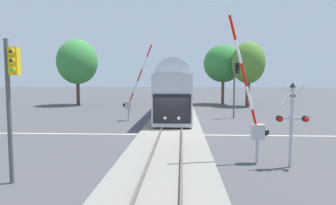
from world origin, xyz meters
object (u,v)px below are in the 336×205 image
object	(u,v)px
commuter_train	(177,86)
oak_far_right	(248,63)
crossing_gate_near	(255,118)
traffic_signal_near_left	(11,88)
elm_centre_background	(223,64)
crossing_gate_far	(131,97)
traffic_signal_far_side	(236,79)
crossing_signal_mast	(292,116)
pine_left_background	(77,62)

from	to	relation	value
commuter_train	oak_far_right	xyz separation A→B (m)	(9.83, -0.04, 3.20)
crossing_gate_near	traffic_signal_near_left	size ratio (longest dim) A/B	1.27
oak_far_right	elm_centre_background	distance (m)	4.30
crossing_gate_far	traffic_signal_far_side	size ratio (longest dim) A/B	1.22
crossing_signal_mast	elm_centre_background	size ratio (longest dim) A/B	0.42
traffic_signal_near_left	traffic_signal_far_side	world-z (taller)	traffic_signal_far_side
crossing_signal_mast	crossing_gate_far	distance (m)	16.71
oak_far_right	commuter_train	bearing A→B (deg)	179.79
commuter_train	crossing_gate_near	size ratio (longest dim) A/B	6.43
crossing_gate_near	pine_left_background	bearing A→B (deg)	123.02
traffic_signal_far_side	oak_far_right	xyz separation A→B (m)	(3.91, 12.40, 2.19)
traffic_signal_far_side	elm_centre_background	world-z (taller)	elm_centre_background
crossing_signal_mast	pine_left_background	size ratio (longest dim) A/B	0.39
traffic_signal_near_left	elm_centre_background	xyz separation A→B (m)	(12.27, 33.83, 2.50)
crossing_gate_near	oak_far_right	xyz separation A→B (m)	(5.76, 27.65, 3.89)
crossing_signal_mast	crossing_gate_far	bearing A→B (deg)	124.29
traffic_signal_near_left	traffic_signal_far_side	distance (m)	21.60
crossing_gate_far	elm_centre_background	world-z (taller)	elm_centre_background
commuter_train	crossing_gate_near	bearing A→B (deg)	-81.65
pine_left_background	crossing_signal_mast	bearing A→B (deg)	-55.61
commuter_train	elm_centre_background	distance (m)	8.15
traffic_signal_near_left	pine_left_background	size ratio (longest dim) A/B	0.56
commuter_train	crossing_gate_far	size ratio (longest dim) A/B	6.23
commuter_train	crossing_signal_mast	bearing A→B (deg)	-79.06
crossing_gate_near	commuter_train	bearing A→B (deg)	98.35
commuter_train	crossing_signal_mast	world-z (taller)	commuter_train
commuter_train	elm_centre_background	xyz separation A→B (m)	(6.82, 3.04, 3.27)
crossing_gate_near	pine_left_background	size ratio (longest dim) A/B	0.71
commuter_train	crossing_gate_far	world-z (taller)	crossing_gate_far
traffic_signal_near_left	elm_centre_background	world-z (taller)	elm_centre_background
traffic_signal_far_side	elm_centre_background	distance (m)	15.66
traffic_signal_near_left	traffic_signal_far_side	size ratio (longest dim) A/B	0.94
crossing_gate_near	elm_centre_background	world-z (taller)	elm_centre_background
crossing_signal_mast	pine_left_background	xyz separation A→B (m)	(-19.79, 28.91, 3.96)
crossing_gate_near	crossing_signal_mast	world-z (taller)	crossing_gate_near
crossing_gate_far	oak_far_right	xyz separation A→B (m)	(13.77, 14.49, 3.82)
crossing_gate_near	elm_centre_background	distance (m)	31.10
crossing_gate_near	pine_left_background	world-z (taller)	pine_left_background
crossing_gate_far	crossing_signal_mast	bearing A→B (deg)	-55.71
oak_far_right	elm_centre_background	bearing A→B (deg)	134.39
traffic_signal_near_left	crossing_signal_mast	bearing A→B (deg)	12.70
crossing_gate_far	pine_left_background	size ratio (longest dim) A/B	0.73
traffic_signal_near_left	traffic_signal_far_side	bearing A→B (deg)	58.23
crossing_gate_near	crossing_signal_mast	xyz separation A→B (m)	(1.41, -0.64, 0.18)
traffic_signal_near_left	oak_far_right	distance (m)	34.43
crossing_signal_mast	crossing_gate_far	xyz separation A→B (m)	(-9.41, 13.81, -0.11)
crossing_gate_far	elm_centre_background	xyz separation A→B (m)	(10.76, 17.56, 3.90)
traffic_signal_near_left	pine_left_background	xyz separation A→B (m)	(-8.85, 31.37, 2.67)
commuter_train	crossing_gate_near	distance (m)	27.99
crossing_gate_far	elm_centre_background	distance (m)	20.96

